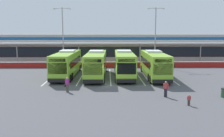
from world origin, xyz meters
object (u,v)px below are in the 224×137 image
Objects in this scene: coach_bus_centre at (124,64)px; pedestrian_in_dark_coat at (166,88)px; pedestrian_child at (189,100)px; litter_bin at (224,93)px; pedestrian_with_handbag at (67,84)px; coach_bus_leftmost at (67,64)px; lamp_post_west at (63,33)px; coach_bus_right_centre at (154,65)px; coach_bus_left_centre at (96,65)px; lamp_post_centre at (155,33)px.

coach_bus_centre is 7.53× the size of pedestrian_in_dark_coat.
litter_bin is at bearing 30.65° from pedestrian_child.
coach_bus_centre reaches higher than pedestrian_child.
pedestrian_child is (11.57, -5.18, -0.32)m from pedestrian_with_handbag.
lamp_post_west is (-2.39, 10.45, 4.50)m from coach_bus_leftmost.
pedestrian_with_handbag is at bearing -142.35° from coach_bus_right_centre.
coach_bus_right_centre is 13.86m from pedestrian_child.
coach_bus_centre is 12.15× the size of pedestrian_child.
coach_bus_leftmost reaches higher than pedestrian_in_dark_coat.
coach_bus_left_centre is 1.11× the size of lamp_post_west.
coach_bus_right_centre is (12.77, -0.84, 0.00)m from coach_bus_leftmost.
coach_bus_centre is 4.36m from coach_bus_right_centre.
pedestrian_in_dark_coat is 26.95m from lamp_post_west.
coach_bus_leftmost is 7.53× the size of pedestrian_with_handbag.
coach_bus_right_centre is 7.53× the size of pedestrian_with_handbag.
litter_bin is at bearing -9.18° from pedestrian_with_handbag.
coach_bus_leftmost and coach_bus_left_centre have the same top height.
lamp_post_west reaches higher than litter_bin.
pedestrian_child is at bearing -88.36° from coach_bus_right_centre.
pedestrian_child is (4.73, -14.26, -1.24)m from coach_bus_centre.
coach_bus_leftmost is at bearing 177.49° from coach_bus_centre.
coach_bus_leftmost is at bearing 176.25° from coach_bus_right_centre.
pedestrian_with_handbag is at bearing -80.39° from coach_bus_leftmost.
lamp_post_west is 30.62m from litter_bin.
coach_bus_leftmost reaches higher than litter_bin.
litter_bin is at bearing -52.02° from coach_bus_centre.
coach_bus_right_centre is at bearing -101.71° from lamp_post_centre.
litter_bin is (2.54, -21.98, -5.82)m from lamp_post_centre.
coach_bus_left_centre is 15.68m from lamp_post_centre.
pedestrian_in_dark_coat is 5.77m from litter_bin.
pedestrian_with_handbag is at bearing 155.89° from pedestrian_child.
coach_bus_left_centre is at bearing -58.69° from lamp_post_west.
pedestrian_with_handbag is 24.20m from lamp_post_centre.
lamp_post_west is 17.41m from lamp_post_centre.
pedestrian_in_dark_coat is at bearing -57.47° from lamp_post_west.
coach_bus_right_centre reaches higher than pedestrian_child.
litter_bin is (4.78, -11.20, -1.32)m from coach_bus_right_centre.
pedestrian_in_dark_coat is at bearing -95.05° from coach_bus_right_centre.
coach_bus_right_centre is at bearing -6.17° from coach_bus_centre.
pedestrian_with_handbag is at bearing -78.65° from lamp_post_west.
pedestrian_in_dark_coat is 1.74× the size of litter_bin.
coach_bus_right_centre is (8.40, -0.17, 0.00)m from coach_bus_left_centre.
lamp_post_centre is at bearing 81.62° from pedestrian_in_dark_coat.
coach_bus_left_centre is at bearing -135.08° from lamp_post_centre.
coach_bus_right_centre is 12.15× the size of pedestrian_child.
pedestrian_with_handbag is 1.74× the size of litter_bin.
lamp_post_west is 1.00× the size of lamp_post_centre.
lamp_post_west reaches higher than coach_bus_left_centre.
coach_bus_leftmost reaches higher than pedestrian_with_handbag.
coach_bus_left_centre is 7.53× the size of pedestrian_in_dark_coat.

